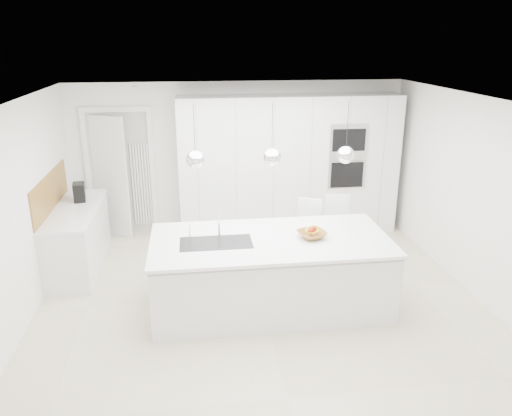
{
  "coord_description": "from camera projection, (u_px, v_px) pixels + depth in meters",
  "views": [
    {
      "loc": [
        -0.79,
        -5.67,
        3.18
      ],
      "look_at": [
        0.0,
        0.3,
        1.1
      ],
      "focal_mm": 35.0,
      "sensor_mm": 36.0,
      "label": 1
    }
  ],
  "objects": [
    {
      "name": "floor",
      "position": [
        259.0,
        296.0,
        6.44
      ],
      "size": [
        5.5,
        5.5,
        0.0
      ],
      "primitive_type": "plane",
      "color": "beige",
      "rests_on": "ground"
    },
    {
      "name": "wall_back",
      "position": [
        239.0,
        157.0,
        8.38
      ],
      "size": [
        5.5,
        0.0,
        5.5
      ],
      "primitive_type": "plane",
      "rotation": [
        1.57,
        0.0,
        0.0
      ],
      "color": "white",
      "rests_on": "ground"
    },
    {
      "name": "wall_left",
      "position": [
        21.0,
        214.0,
        5.69
      ],
      "size": [
        0.0,
        5.0,
        5.0
      ],
      "primitive_type": "plane",
      "rotation": [
        1.57,
        0.0,
        1.57
      ],
      "color": "white",
      "rests_on": "ground"
    },
    {
      "name": "ceiling",
      "position": [
        260.0,
        100.0,
        5.63
      ],
      "size": [
        5.5,
        5.5,
        0.0
      ],
      "primitive_type": "plane",
      "rotation": [
        3.14,
        0.0,
        0.0
      ],
      "color": "white",
      "rests_on": "wall_back"
    },
    {
      "name": "tall_cabinets",
      "position": [
        289.0,
        166.0,
        8.23
      ],
      "size": [
        3.6,
        0.6,
        2.3
      ],
      "primitive_type": "cube",
      "color": "white",
      "rests_on": "floor"
    },
    {
      "name": "oven_stack",
      "position": [
        348.0,
        157.0,
        7.99
      ],
      "size": [
        0.62,
        0.04,
        1.05
      ],
      "primitive_type": null,
      "color": "#A5A5A8",
      "rests_on": "tall_cabinets"
    },
    {
      "name": "doorway_frame",
      "position": [
        121.0,
        175.0,
        8.18
      ],
      "size": [
        1.11,
        0.08,
        2.13
      ],
      "primitive_type": null,
      "color": "white",
      "rests_on": "floor"
    },
    {
      "name": "hallway_door",
      "position": [
        105.0,
        177.0,
        8.11
      ],
      "size": [
        0.76,
        0.38,
        2.0
      ],
      "primitive_type": "cube",
      "rotation": [
        0.0,
        0.0,
        -0.44
      ],
      "color": "white",
      "rests_on": "floor"
    },
    {
      "name": "radiator",
      "position": [
        142.0,
        184.0,
        8.27
      ],
      "size": [
        0.32,
        0.04,
        1.4
      ],
      "primitive_type": null,
      "color": "white",
      "rests_on": "floor"
    },
    {
      "name": "left_base_cabinets",
      "position": [
        78.0,
        239.0,
        7.12
      ],
      "size": [
        0.6,
        1.8,
        0.86
      ],
      "primitive_type": "cube",
      "color": "white",
      "rests_on": "floor"
    },
    {
      "name": "left_worktop",
      "position": [
        74.0,
        210.0,
        6.98
      ],
      "size": [
        0.62,
        1.82,
        0.04
      ],
      "primitive_type": "cube",
      "color": "white",
      "rests_on": "left_base_cabinets"
    },
    {
      "name": "oak_backsplash",
      "position": [
        50.0,
        192.0,
        6.85
      ],
      "size": [
        0.02,
        1.8,
        0.5
      ],
      "primitive_type": "cube",
      "color": "olive",
      "rests_on": "wall_left"
    },
    {
      "name": "island_base",
      "position": [
        271.0,
        276.0,
        6.04
      ],
      "size": [
        2.8,
        1.2,
        0.86
      ],
      "primitive_type": "cube",
      "color": "white",
      "rests_on": "floor"
    },
    {
      "name": "island_worktop",
      "position": [
        270.0,
        240.0,
        5.94
      ],
      "size": [
        2.84,
        1.4,
        0.04
      ],
      "primitive_type": "cube",
      "color": "white",
      "rests_on": "island_base"
    },
    {
      "name": "island_sink",
      "position": [
        216.0,
        249.0,
        5.83
      ],
      "size": [
        0.84,
        0.44,
        0.18
      ],
      "primitive_type": null,
      "color": "#3F3F42",
      "rests_on": "island_worktop"
    },
    {
      "name": "island_tap",
      "position": [
        219.0,
        225.0,
        5.95
      ],
      "size": [
        0.02,
        0.02,
        0.3
      ],
      "primitive_type": "cylinder",
      "color": "white",
      "rests_on": "island_worktop"
    },
    {
      "name": "pendant_left",
      "position": [
        195.0,
        160.0,
        5.45
      ],
      "size": [
        0.2,
        0.2,
        0.2
      ],
      "primitive_type": "sphere",
      "color": "white",
      "rests_on": "ceiling"
    },
    {
      "name": "pendant_mid",
      "position": [
        272.0,
        157.0,
        5.56
      ],
      "size": [
        0.2,
        0.2,
        0.2
      ],
      "primitive_type": "sphere",
      "color": "white",
      "rests_on": "ceiling"
    },
    {
      "name": "pendant_right",
      "position": [
        346.0,
        155.0,
        5.66
      ],
      "size": [
        0.2,
        0.2,
        0.2
      ],
      "primitive_type": "sphere",
      "color": "white",
      "rests_on": "ceiling"
    },
    {
      "name": "fruit_bowl",
      "position": [
        312.0,
        235.0,
        5.94
      ],
      "size": [
        0.41,
        0.41,
        0.08
      ],
      "primitive_type": "imported",
      "rotation": [
        0.0,
        0.0,
        0.26
      ],
      "color": "olive",
      "rests_on": "island_worktop"
    },
    {
      "name": "espresso_machine",
      "position": [
        79.0,
        192.0,
        7.24
      ],
      "size": [
        0.2,
        0.27,
        0.27
      ],
      "primitive_type": "cube",
      "rotation": [
        0.0,
        0.0,
        0.16
      ],
      "color": "black",
      "rests_on": "left_worktop"
    },
    {
      "name": "bar_stool_left",
      "position": [
        311.0,
        238.0,
        6.9
      ],
      "size": [
        0.51,
        0.58,
        1.06
      ],
      "primitive_type": null,
      "rotation": [
        0.0,
        0.0,
        -0.4
      ],
      "color": "white",
      "rests_on": "floor"
    },
    {
      "name": "bar_stool_right",
      "position": [
        338.0,
        235.0,
        7.0
      ],
      "size": [
        0.42,
        0.54,
        1.08
      ],
      "primitive_type": null,
      "rotation": [
        0.0,
        0.0,
        -0.15
      ],
      "color": "white",
      "rests_on": "floor"
    },
    {
      "name": "apple_a",
      "position": [
        311.0,
        232.0,
        5.95
      ],
      "size": [
        0.07,
        0.07,
        0.07
      ],
      "primitive_type": "sphere",
      "color": "#9F1C0B",
      "rests_on": "fruit_bowl"
    },
    {
      "name": "apple_b",
      "position": [
        313.0,
        230.0,
        5.99
      ],
      "size": [
        0.09,
        0.09,
        0.09
      ],
      "primitive_type": "sphere",
      "color": "#9F1C0B",
      "rests_on": "fruit_bowl"
    },
    {
      "name": "apple_c",
      "position": [
        313.0,
        231.0,
        5.98
      ],
      "size": [
        0.08,
        0.08,
        0.08
      ],
      "primitive_type": "sphere",
      "color": "#9F1C0B",
      "rests_on": "fruit_bowl"
    },
    {
      "name": "banana_bunch",
      "position": [
        312.0,
        230.0,
        5.9
      ],
      "size": [
        0.22,
        0.16,
        0.2
      ],
      "primitive_type": "torus",
      "rotation": [
        1.22,
        0.0,
        0.35
      ],
      "color": "yellow",
      "rests_on": "fruit_bowl"
    }
  ]
}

